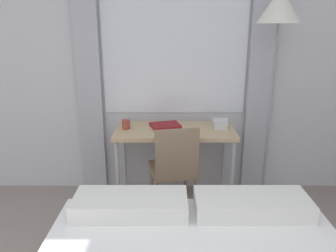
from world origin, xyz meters
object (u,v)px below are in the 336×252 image
object	(u,v)px
telephone	(220,124)
book	(166,125)
desk_chair	(175,166)
standing_lamp	(279,22)
mug	(127,124)
desk	(175,136)

from	to	relation	value
telephone	book	world-z (taller)	telephone
book	telephone	bearing A→B (deg)	-5.59
desk_chair	standing_lamp	world-z (taller)	standing_lamp
telephone	standing_lamp	bearing A→B (deg)	-11.67
standing_lamp	telephone	distance (m)	1.03
telephone	mug	bearing A→B (deg)	-178.66
desk	telephone	distance (m)	0.45
standing_lamp	book	size ratio (longest dim) A/B	6.28
desk_chair	telephone	world-z (taller)	desk_chair
desk	desk_chair	bearing A→B (deg)	-91.85
desk	desk_chair	distance (m)	0.33
desk_chair	book	distance (m)	0.44
desk	book	xyz separation A→B (m)	(-0.09, 0.08, 0.08)
desk	desk_chair	xyz separation A→B (m)	(-0.01, -0.26, -0.19)
book	standing_lamp	bearing A→B (deg)	-8.38
desk_chair	telephone	size ratio (longest dim) A/B	6.06
desk_chair	mug	distance (m)	0.61
standing_lamp	mug	world-z (taller)	standing_lamp
desk_chair	standing_lamp	xyz separation A→B (m)	(0.88, 0.20, 1.23)
desk_chair	book	bearing A→B (deg)	92.35
book	mug	xyz separation A→B (m)	(-0.37, -0.07, 0.03)
telephone	book	xyz separation A→B (m)	(-0.52, 0.05, -0.03)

